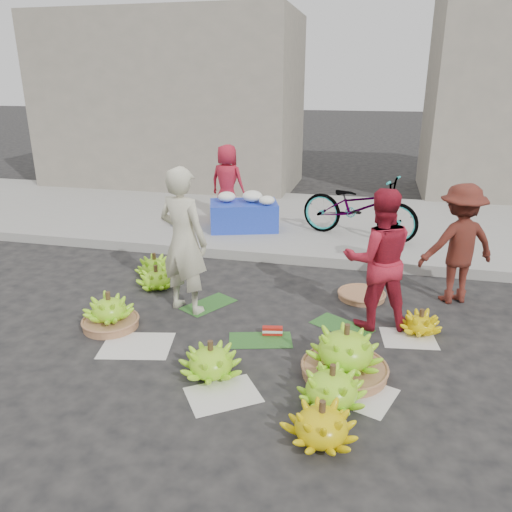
% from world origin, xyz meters
% --- Properties ---
extents(ground, '(80.00, 80.00, 0.00)m').
position_xyz_m(ground, '(0.00, 0.00, 0.00)').
color(ground, black).
rests_on(ground, ground).
extents(curb, '(40.00, 0.25, 0.15)m').
position_xyz_m(curb, '(0.00, 2.20, 0.07)').
color(curb, gray).
rests_on(curb, ground).
extents(sidewalk, '(40.00, 4.00, 0.12)m').
position_xyz_m(sidewalk, '(0.00, 4.30, 0.06)').
color(sidewalk, gray).
rests_on(sidewalk, ground).
extents(building_left, '(6.00, 3.00, 4.00)m').
position_xyz_m(building_left, '(-4.00, 7.20, 2.00)').
color(building_left, gray).
rests_on(building_left, sidewalk).
extents(newspaper_scatter, '(3.20, 1.80, 0.00)m').
position_xyz_m(newspaper_scatter, '(0.00, -0.80, 0.00)').
color(newspaper_scatter, silver).
rests_on(newspaper_scatter, ground).
extents(banana_leaves, '(2.00, 1.00, 0.00)m').
position_xyz_m(banana_leaves, '(-0.10, 0.20, 0.00)').
color(banana_leaves, '#20531B').
rests_on(banana_leaves, ground).
extents(banana_bunch_0, '(0.67, 0.67, 0.42)m').
position_xyz_m(banana_bunch_0, '(-1.76, -0.29, 0.18)').
color(banana_bunch_0, brown).
rests_on(banana_bunch_0, ground).
extents(banana_bunch_1, '(0.74, 0.74, 0.35)m').
position_xyz_m(banana_bunch_1, '(-0.39, -0.93, 0.15)').
color(banana_bunch_1, '#73C91C').
rests_on(banana_bunch_1, ground).
extents(banana_bunch_2, '(0.59, 0.59, 0.35)m').
position_xyz_m(banana_bunch_2, '(0.68, -1.58, 0.15)').
color(banana_bunch_2, yellow).
rests_on(banana_bunch_2, ground).
extents(banana_bunch_3, '(0.79, 0.79, 0.38)m').
position_xyz_m(banana_bunch_3, '(0.71, -1.11, 0.17)').
color(banana_bunch_3, '#73C91C').
rests_on(banana_bunch_3, ground).
extents(banana_bunch_4, '(0.77, 0.77, 0.51)m').
position_xyz_m(banana_bunch_4, '(0.79, -0.64, 0.23)').
color(banana_bunch_4, brown).
rests_on(banana_bunch_4, ground).
extents(banana_bunch_5, '(0.41, 0.41, 0.27)m').
position_xyz_m(banana_bunch_5, '(1.52, 0.36, 0.11)').
color(banana_bunch_5, yellow).
rests_on(banana_bunch_5, ground).
extents(banana_bunch_6, '(0.59, 0.59, 0.31)m').
position_xyz_m(banana_bunch_6, '(-1.72, 0.83, 0.13)').
color(banana_bunch_6, '#73C91C').
rests_on(banana_bunch_6, ground).
extents(banana_bunch_7, '(0.56, 0.56, 0.32)m').
position_xyz_m(banana_bunch_7, '(-1.93, 1.25, 0.13)').
color(banana_bunch_7, '#73C91C').
rests_on(banana_bunch_7, ground).
extents(basket_spare, '(0.59, 0.59, 0.07)m').
position_xyz_m(basket_spare, '(0.88, 1.13, 0.03)').
color(basket_spare, brown).
rests_on(basket_spare, ground).
extents(incense_stack, '(0.22, 0.11, 0.09)m').
position_xyz_m(incense_stack, '(-0.00, -0.06, 0.05)').
color(incense_stack, '#AD1A12').
rests_on(incense_stack, ground).
extents(vendor_cream, '(0.71, 0.57, 1.69)m').
position_xyz_m(vendor_cream, '(-1.11, 0.33, 0.84)').
color(vendor_cream, beige).
rests_on(vendor_cream, ground).
extents(vendor_red, '(0.86, 0.74, 1.53)m').
position_xyz_m(vendor_red, '(1.03, 0.44, 0.76)').
color(vendor_red, red).
rests_on(vendor_red, ground).
extents(man_striped, '(1.07, 0.87, 1.44)m').
position_xyz_m(man_striped, '(1.95, 1.32, 0.72)').
color(man_striped, maroon).
rests_on(man_striped, ground).
extents(flower_table, '(1.29, 1.02, 0.66)m').
position_xyz_m(flower_table, '(-1.20, 3.31, 0.39)').
color(flower_table, '#1C35B9').
rests_on(flower_table, sidewalk).
extents(grey_bucket, '(0.27, 0.27, 0.30)m').
position_xyz_m(grey_bucket, '(-2.39, 3.25, 0.27)').
color(grey_bucket, slate).
rests_on(grey_bucket, sidewalk).
extents(flower_vendor, '(0.73, 0.55, 1.35)m').
position_xyz_m(flower_vendor, '(-1.67, 3.92, 0.80)').
color(flower_vendor, red).
rests_on(flower_vendor, sidewalk).
extents(bicycle, '(1.21, 2.04, 1.01)m').
position_xyz_m(bicycle, '(0.72, 3.29, 0.63)').
color(bicycle, gray).
rests_on(bicycle, sidewalk).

